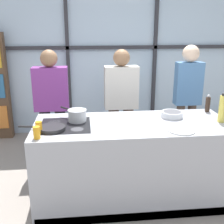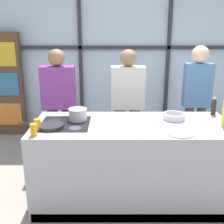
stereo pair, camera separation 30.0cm
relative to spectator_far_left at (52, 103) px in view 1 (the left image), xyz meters
The scene contains 14 objects.
ground_plane 1.62m from the spectator_far_left, 44.76° to the right, with size 18.00×18.00×0.00m, color gray.
back_window_wall 1.67m from the spectator_far_left, 53.25° to the left, with size 6.40×0.10×2.80m.
demo_island 1.41m from the spectator_far_left, 44.86° to the right, with size 2.11×0.86×0.91m.
spectator_far_left is the anchor object (origin of this frame).
spectator_center_left 0.95m from the spectator_far_left, ahead, with size 0.46×0.23×1.61m.
spectator_center_right 1.90m from the spectator_far_left, ahead, with size 0.37×0.23×1.66m.
frying_pan 1.07m from the spectator_far_left, 84.55° to the right, with size 0.48×0.27×0.04m.
saucepan 0.89m from the spectator_far_left, 66.35° to the right, with size 0.30×0.31×0.13m.
white_plate 1.85m from the spectator_far_left, 41.32° to the right, with size 0.27×0.27×0.01m, color white.
mixing_bowl 1.63m from the spectator_far_left, 29.14° to the right, with size 0.24×0.24×0.07m.
oil_bottle 2.16m from the spectator_far_left, 27.64° to the right, with size 0.07×0.07×0.31m.
pepper_grinder 2.02m from the spectator_far_left, 18.12° to the right, with size 0.06×0.06×0.21m.
juice_glass_near 1.28m from the spectator_far_left, 90.25° to the right, with size 0.06×0.06×0.12m, color orange.
juice_glass_far 1.14m from the spectator_far_left, 90.29° to the right, with size 0.06×0.06×0.12m, color orange.
Camera 1 is at (-0.52, -2.79, 1.92)m, focal length 45.00 mm.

